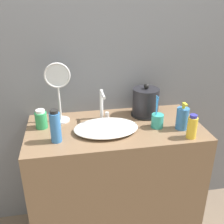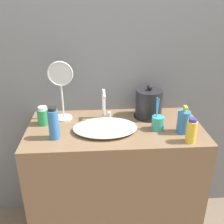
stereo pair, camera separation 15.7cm
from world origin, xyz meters
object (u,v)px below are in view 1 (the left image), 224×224
at_px(faucet, 103,104).
at_px(hand_cream_bottle, 192,127).
at_px(mouthwash_bottle, 55,127).
at_px(vanity_mirror, 58,88).
at_px(toothbrush_cup, 157,120).
at_px(electric_kettle, 145,103).
at_px(shampoo_bottle, 41,119).
at_px(lotion_bottle, 182,118).

relative_size(faucet, hand_cream_bottle, 1.38).
distance_m(faucet, hand_cream_bottle, 0.56).
relative_size(mouthwash_bottle, hand_cream_bottle, 1.33).
bearing_deg(vanity_mirror, toothbrush_cup, -18.43).
bearing_deg(hand_cream_bottle, vanity_mirror, 154.37).
bearing_deg(toothbrush_cup, electric_kettle, 96.76).
relative_size(shampoo_bottle, hand_cream_bottle, 0.83).
bearing_deg(mouthwash_bottle, electric_kettle, 22.96).
distance_m(faucet, mouthwash_bottle, 0.37).
relative_size(faucet, mouthwash_bottle, 1.04).
height_order(electric_kettle, hand_cream_bottle, electric_kettle).
height_order(toothbrush_cup, hand_cream_bottle, toothbrush_cup).
bearing_deg(mouthwash_bottle, hand_cream_bottle, -6.98).
xyz_separation_m(faucet, toothbrush_cup, (0.31, -0.17, -0.06)).
bearing_deg(toothbrush_cup, faucet, 151.25).
height_order(faucet, lotion_bottle, faucet).
distance_m(electric_kettle, mouthwash_bottle, 0.63).
distance_m(faucet, vanity_mirror, 0.29).
xyz_separation_m(electric_kettle, vanity_mirror, (-0.56, 0.01, 0.13)).
bearing_deg(shampoo_bottle, mouthwash_bottle, -63.39).
xyz_separation_m(lotion_bottle, shampoo_bottle, (-0.83, 0.16, -0.01)).
distance_m(mouthwash_bottle, hand_cream_bottle, 0.76).
distance_m(lotion_bottle, hand_cream_bottle, 0.11).
bearing_deg(shampoo_bottle, toothbrush_cup, -9.61).
bearing_deg(mouthwash_bottle, vanity_mirror, 84.48).
height_order(faucet, vanity_mirror, vanity_mirror).
bearing_deg(vanity_mirror, shampoo_bottle, -146.94).
distance_m(electric_kettle, toothbrush_cup, 0.19).
bearing_deg(lotion_bottle, mouthwash_bottle, -178.52).
height_order(electric_kettle, mouthwash_bottle, electric_kettle).
bearing_deg(toothbrush_cup, mouthwash_bottle, -173.96).
bearing_deg(shampoo_bottle, electric_kettle, 5.52).
bearing_deg(electric_kettle, faucet, -177.54).
xyz_separation_m(hand_cream_bottle, vanity_mirror, (-0.73, 0.35, 0.16)).
distance_m(faucet, lotion_bottle, 0.50).
xyz_separation_m(faucet, mouthwash_bottle, (-0.29, -0.23, -0.02)).
relative_size(faucet, vanity_mirror, 0.52).
bearing_deg(electric_kettle, mouthwash_bottle, -157.04).
bearing_deg(lotion_bottle, hand_cream_bottle, -85.14).
height_order(toothbrush_cup, lotion_bottle, toothbrush_cup).
xyz_separation_m(electric_kettle, shampoo_bottle, (-0.67, -0.06, -0.03)).
distance_m(electric_kettle, lotion_bottle, 0.28).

